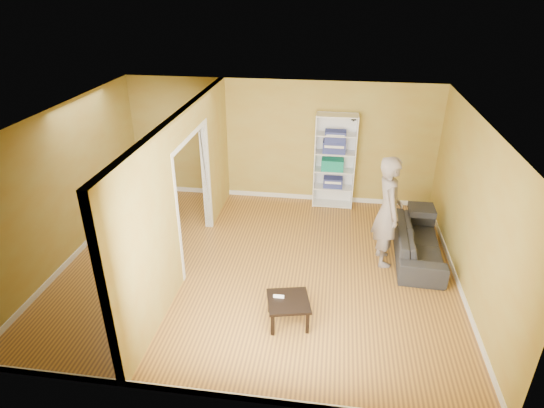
# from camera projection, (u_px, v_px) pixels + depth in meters

# --- Properties ---
(room_shell) EXTENTS (6.50, 6.50, 6.50)m
(room_shell) POSITION_uv_depth(u_px,v_px,m) (258.00, 197.00, 7.16)
(room_shell) COLOR #B77F2D
(room_shell) RESTS_ON ground
(partition) EXTENTS (0.22, 5.50, 2.60)m
(partition) POSITION_uv_depth(u_px,v_px,m) (184.00, 193.00, 7.32)
(partition) COLOR #ADA24A
(partition) RESTS_ON ground
(wall_speaker) EXTENTS (0.10, 0.10, 0.10)m
(wall_speaker) POSITION_uv_depth(u_px,v_px,m) (354.00, 117.00, 9.09)
(wall_speaker) COLOR black
(wall_speaker) RESTS_ON room_shell
(sofa) EXTENTS (1.98, 0.92, 0.74)m
(sofa) POSITION_uv_depth(u_px,v_px,m) (419.00, 238.00, 7.85)
(sofa) COLOR black
(sofa) RESTS_ON ground
(person) EXTENTS (0.90, 0.74, 2.25)m
(person) POSITION_uv_depth(u_px,v_px,m) (389.00, 202.00, 7.40)
(person) COLOR slate
(person) RESTS_ON ground
(bookshelf) EXTENTS (0.84, 0.37, 1.99)m
(bookshelf) POSITION_uv_depth(u_px,v_px,m) (335.00, 160.00, 9.46)
(bookshelf) COLOR white
(bookshelf) RESTS_ON ground
(paper_box_navy_a) EXTENTS (0.40, 0.26, 0.20)m
(paper_box_navy_a) POSITION_uv_depth(u_px,v_px,m) (333.00, 182.00, 9.62)
(paper_box_navy_a) COLOR navy
(paper_box_navy_a) RESTS_ON bookshelf
(paper_box_teal) EXTENTS (0.45, 0.30, 0.23)m
(paper_box_teal) POSITION_uv_depth(u_px,v_px,m) (332.00, 164.00, 9.45)
(paper_box_teal) COLOR #0E745A
(paper_box_teal) RESTS_ON bookshelf
(paper_box_navy_b) EXTENTS (0.46, 0.30, 0.24)m
(paper_box_navy_b) POSITION_uv_depth(u_px,v_px,m) (334.00, 147.00, 9.27)
(paper_box_navy_b) COLOR navy
(paper_box_navy_b) RESTS_ON bookshelf
(paper_box_navy_c) EXTENTS (0.42, 0.28, 0.22)m
(paper_box_navy_c) POSITION_uv_depth(u_px,v_px,m) (335.00, 137.00, 9.18)
(paper_box_navy_c) COLOR navy
(paper_box_navy_c) RESTS_ON bookshelf
(coffee_table) EXTENTS (0.58, 0.58, 0.38)m
(coffee_table) POSITION_uv_depth(u_px,v_px,m) (288.00, 303.00, 6.35)
(coffee_table) COLOR black
(coffee_table) RESTS_ON ground
(game_controller) EXTENTS (0.15, 0.04, 0.03)m
(game_controller) POSITION_uv_depth(u_px,v_px,m) (279.00, 296.00, 6.37)
(game_controller) COLOR white
(game_controller) RESTS_ON coffee_table
(dining_table) EXTENTS (1.13, 0.75, 0.71)m
(dining_table) POSITION_uv_depth(u_px,v_px,m) (139.00, 191.00, 8.99)
(dining_table) COLOR tan
(dining_table) RESTS_ON ground
(chair_left) EXTENTS (0.53, 0.53, 0.90)m
(chair_left) POSITION_uv_depth(u_px,v_px,m) (105.00, 197.00, 9.12)
(chair_left) COLOR tan
(chair_left) RESTS_ON ground
(chair_near) EXTENTS (0.51, 0.51, 0.94)m
(chair_near) POSITION_uv_depth(u_px,v_px,m) (126.00, 212.00, 8.50)
(chair_near) COLOR tan
(chair_near) RESTS_ON ground
(chair_far) EXTENTS (0.56, 0.56, 0.94)m
(chair_far) POSITION_uv_depth(u_px,v_px,m) (153.00, 185.00, 9.62)
(chair_far) COLOR tan
(chair_far) RESTS_ON ground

